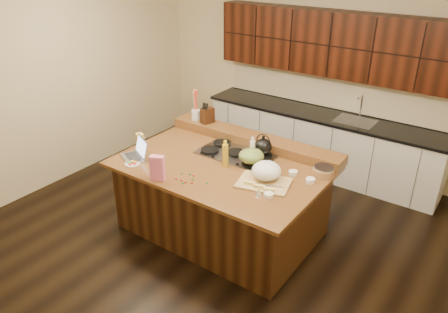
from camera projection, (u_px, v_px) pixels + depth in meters
The scene contains 31 objects.
room at pixel (221, 130), 4.89m from camera, with size 5.52×5.02×2.72m.
island at pixel (222, 198), 5.29m from camera, with size 2.40×1.60×0.92m.
back_ledge at pixel (253, 139), 5.57m from camera, with size 2.40×0.30×0.12m, color black.
cooktop at pixel (236, 154), 5.30m from camera, with size 0.92×0.52×0.05m.
back_counter at pixel (324, 110), 6.53m from camera, with size 3.70×0.66×2.40m.
kettle at pixel (263, 147), 5.18m from camera, with size 0.22×0.22×0.19m, color black.
green_bowl at pixel (251, 156), 5.00m from camera, with size 0.29×0.29×0.16m, color olive.
laptop at pixel (137, 153), 5.22m from camera, with size 0.42×0.38×0.23m.
oil_bottle at pixel (225, 155), 4.99m from camera, with size 0.07×0.07×0.27m, color gold.
vinegar_bottle at pixel (252, 151), 5.12m from camera, with size 0.06×0.06×0.25m, color silver.
wooden_tray at pixel (266, 173), 4.68m from camera, with size 0.63×0.52×0.22m.
ramekin_a at pixel (269, 195), 4.42m from camera, with size 0.10×0.10×0.04m, color white.
ramekin_b at pixel (293, 173), 4.85m from camera, with size 0.10×0.10×0.04m, color white.
ramekin_c at pixel (310, 180), 4.70m from camera, with size 0.10×0.10×0.04m, color white.
strainer_bowl at pixel (323, 172), 4.82m from camera, with size 0.24×0.24×0.09m, color #996B3F.
kitchen_timer at pixel (259, 192), 4.46m from camera, with size 0.08×0.08×0.07m, color silver.
pink_bag at pixel (157, 168), 4.70m from camera, with size 0.15×0.08×0.28m, color #DE688C.
candy_plate at pixel (132, 164), 5.09m from camera, with size 0.18×0.18×0.01m, color white.
package_box at pixel (140, 140), 5.52m from camera, with size 0.11×0.08×0.16m, color #ECC653.
utensil_crock at pixel (196, 115), 6.00m from camera, with size 0.12×0.12×0.14m, color white.
knife_block at pixel (207, 115), 5.88m from camera, with size 0.10×0.17×0.21m, color black.
gumdrop_0 at pixel (186, 182), 4.69m from camera, with size 0.02×0.02×0.02m, color red.
gumdrop_1 at pixel (193, 179), 4.76m from camera, with size 0.02×0.02×0.02m, color #198C26.
gumdrop_2 at pixel (176, 179), 4.75m from camera, with size 0.02×0.02×0.02m, color red.
gumdrop_3 at pixel (190, 174), 4.85m from camera, with size 0.02×0.02×0.02m, color #198C26.
gumdrop_4 at pixel (181, 181), 4.72m from camera, with size 0.02×0.02×0.02m, color red.
gumdrop_5 at pixel (182, 173), 4.86m from camera, with size 0.02×0.02×0.02m, color #198C26.
gumdrop_6 at pixel (194, 176), 4.82m from camera, with size 0.02×0.02×0.02m, color red.
gumdrop_7 at pixel (207, 183), 4.67m from camera, with size 0.02×0.02×0.02m, color #198C26.
gumdrop_8 at pixel (192, 183), 4.68m from camera, with size 0.02×0.02×0.02m, color red.
gumdrop_9 at pixel (183, 183), 4.67m from camera, with size 0.02×0.02×0.02m, color #198C26.
Camera 1 is at (2.64, -3.66, 3.26)m, focal length 35.00 mm.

